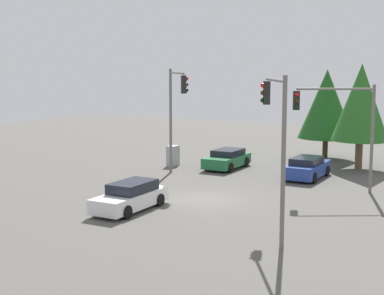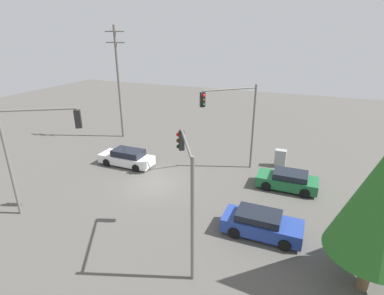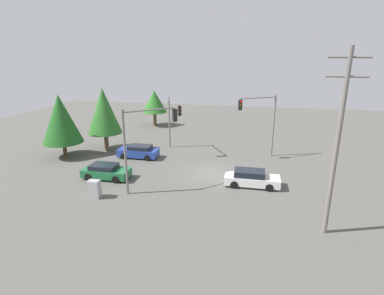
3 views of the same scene
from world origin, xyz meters
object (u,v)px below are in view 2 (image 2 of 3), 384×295
(sedan_green, at_px, (287,180))
(traffic_signal_main, at_px, (187,179))
(sedan_blue, at_px, (261,224))
(traffic_signal_cross, at_px, (235,114))
(sedan_white, at_px, (127,158))
(electrical_cabinet, at_px, (280,158))
(traffic_signal_aux, at_px, (35,142))

(sedan_green, distance_m, traffic_signal_main, 10.34)
(sedan_blue, bearing_deg, traffic_signal_cross, -153.69)
(sedan_white, height_order, traffic_signal_cross, traffic_signal_cross)
(traffic_signal_main, distance_m, electrical_cabinet, 13.44)
(sedan_green, bearing_deg, traffic_signal_aux, 122.86)
(sedan_green, height_order, traffic_signal_aux, traffic_signal_aux)
(traffic_signal_main, height_order, traffic_signal_cross, traffic_signal_cross)
(sedan_white, relative_size, traffic_signal_cross, 0.67)
(sedan_blue, distance_m, traffic_signal_aux, 13.64)
(sedan_green, bearing_deg, traffic_signal_cross, 71.89)
(sedan_green, distance_m, electrical_cabinet, 3.90)
(sedan_white, bearing_deg, sedan_blue, -112.57)
(sedan_white, height_order, electrical_cabinet, electrical_cabinet)
(sedan_green, height_order, traffic_signal_cross, traffic_signal_cross)
(sedan_white, height_order, sedan_green, sedan_white)
(traffic_signal_main, bearing_deg, traffic_signal_cross, -27.51)
(sedan_green, xyz_separation_m, traffic_signal_aux, (13.54, 8.74, 3.99))
(sedan_white, height_order, sedan_blue, sedan_white)
(sedan_blue, distance_m, traffic_signal_main, 5.54)
(traffic_signal_aux, bearing_deg, sedan_white, 53.83)
(sedan_blue, xyz_separation_m, traffic_signal_main, (3.19, 2.86, 3.52))
(traffic_signal_cross, height_order, traffic_signal_aux, traffic_signal_cross)
(traffic_signal_aux, xyz_separation_m, electrical_cabinet, (-12.56, -12.52, -3.92))
(sedan_white, distance_m, sedan_green, 12.93)
(traffic_signal_main, bearing_deg, traffic_signal_aux, 59.01)
(sedan_blue, relative_size, electrical_cabinet, 3.00)
(sedan_green, distance_m, sedan_blue, 6.05)
(traffic_signal_main, height_order, traffic_signal_aux, traffic_signal_aux)
(traffic_signal_aux, bearing_deg, traffic_signal_main, -32.16)
(traffic_signal_cross, relative_size, electrical_cabinet, 4.78)
(sedan_green, bearing_deg, sedan_blue, 172.63)
(traffic_signal_cross, relative_size, traffic_signal_aux, 1.02)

